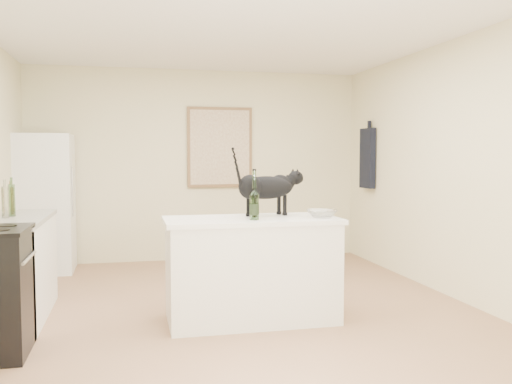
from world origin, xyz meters
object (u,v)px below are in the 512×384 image
(black_cat, at_px, (266,191))
(glass_bowl, at_px, (322,214))
(wine_bottle, at_px, (254,198))
(fridge, at_px, (44,203))

(black_cat, xyz_separation_m, glass_bowl, (0.45, -0.23, -0.19))
(black_cat, bearing_deg, glass_bowl, -45.34)
(glass_bowl, bearing_deg, wine_bottle, -176.32)
(glass_bowl, bearing_deg, fridge, 134.94)
(wine_bottle, bearing_deg, black_cat, 58.63)
(fridge, distance_m, glass_bowl, 3.75)
(fridge, xyz_separation_m, glass_bowl, (2.65, -2.66, 0.08))
(fridge, xyz_separation_m, wine_bottle, (2.04, -2.70, 0.24))
(fridge, height_order, glass_bowl, fridge)
(fridge, bearing_deg, black_cat, -47.70)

